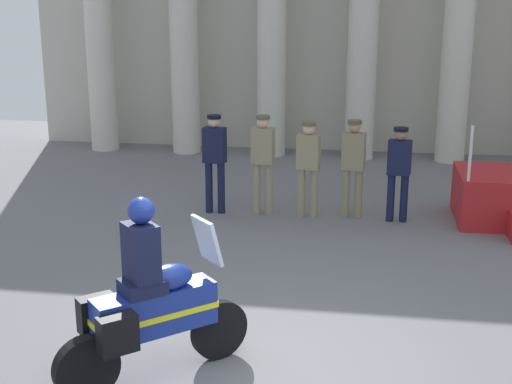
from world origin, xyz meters
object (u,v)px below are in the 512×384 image
object	(u,v)px
officer_in_row_3	(353,161)
motorcycle_with_rider	(148,306)
officer_in_row_0	(215,156)
officer_in_row_1	(263,157)
officer_in_row_2	(308,161)
officer_in_row_4	(399,167)

from	to	relation	value
officer_in_row_3	motorcycle_with_rider	distance (m)	6.03
motorcycle_with_rider	officer_in_row_0	bearing A→B (deg)	53.30
officer_in_row_1	officer_in_row_3	xyz separation A→B (m)	(1.55, 0.05, -0.03)
officer_in_row_0	officer_in_row_3	size ratio (longest dim) A/B	1.02
officer_in_row_1	officer_in_row_2	xyz separation A→B (m)	(0.79, -0.03, -0.05)
officer_in_row_3	officer_in_row_1	bearing A→B (deg)	10.40
officer_in_row_1	motorcycle_with_rider	xyz separation A→B (m)	(-0.27, -5.70, -0.24)
officer_in_row_1	officer_in_row_3	world-z (taller)	officer_in_row_1
officer_in_row_1	officer_in_row_3	size ratio (longest dim) A/B	1.03
officer_in_row_4	officer_in_row_3	bearing A→B (deg)	0.68
officer_in_row_4	motorcycle_with_rider	world-z (taller)	motorcycle_with_rider
officer_in_row_4	motorcycle_with_rider	size ratio (longest dim) A/B	0.85
officer_in_row_1	motorcycle_with_rider	distance (m)	5.71
officer_in_row_2	officer_in_row_0	bearing A→B (deg)	9.12
officer_in_row_4	motorcycle_with_rider	bearing A→B (deg)	73.90
officer_in_row_0	officer_in_row_3	world-z (taller)	officer_in_row_0
officer_in_row_0	motorcycle_with_rider	xyz separation A→B (m)	(0.57, -5.65, -0.24)
officer_in_row_2	motorcycle_with_rider	world-z (taller)	motorcycle_with_rider
officer_in_row_0	officer_in_row_2	xyz separation A→B (m)	(1.63, 0.02, -0.05)
officer_in_row_2	officer_in_row_3	size ratio (longest dim) A/B	0.98
officer_in_row_0	motorcycle_with_rider	bearing A→B (deg)	104.24
officer_in_row_0	officer_in_row_1	world-z (taller)	officer_in_row_1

